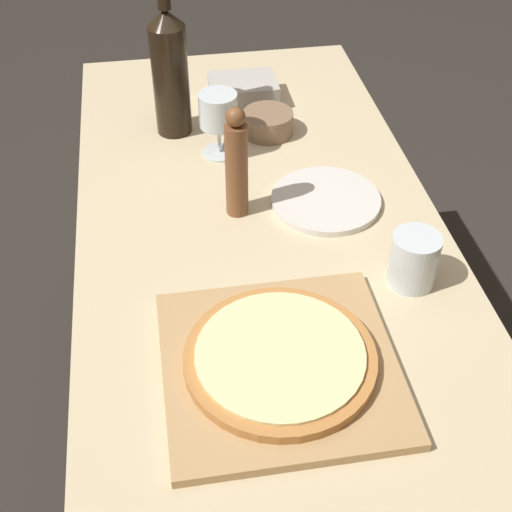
{
  "coord_description": "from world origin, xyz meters",
  "views": [
    {
      "loc": [
        -0.19,
        -1.07,
        1.66
      ],
      "look_at": [
        -0.04,
        -0.14,
        0.83
      ],
      "focal_mm": 50.0,
      "sensor_mm": 36.0,
      "label": 1
    }
  ],
  "objects_px": {
    "pepper_mill": "(236,164)",
    "wine_bottle": "(170,71)",
    "pizza": "(280,357)",
    "wine_glass": "(218,112)",
    "small_bowl": "(268,123)"
  },
  "relations": [
    {
      "from": "wine_bottle",
      "to": "pepper_mill",
      "type": "xyz_separation_m",
      "value": [
        0.1,
        -0.33,
        -0.04
      ]
    },
    {
      "from": "pizza",
      "to": "wine_glass",
      "type": "distance_m",
      "value": 0.64
    },
    {
      "from": "wine_bottle",
      "to": "small_bowl",
      "type": "xyz_separation_m",
      "value": [
        0.21,
        -0.05,
        -0.13
      ]
    },
    {
      "from": "pepper_mill",
      "to": "wine_bottle",
      "type": "bearing_deg",
      "value": 106.88
    },
    {
      "from": "pizza",
      "to": "small_bowl",
      "type": "bearing_deg",
      "value": 81.52
    },
    {
      "from": "pizza",
      "to": "small_bowl",
      "type": "height_order",
      "value": "small_bowl"
    },
    {
      "from": "wine_bottle",
      "to": "pepper_mill",
      "type": "relative_size",
      "value": 1.61
    },
    {
      "from": "pepper_mill",
      "to": "wine_glass",
      "type": "height_order",
      "value": "pepper_mill"
    },
    {
      "from": "pizza",
      "to": "pepper_mill",
      "type": "xyz_separation_m",
      "value": [
        -0.01,
        0.42,
        0.08
      ]
    },
    {
      "from": "pepper_mill",
      "to": "small_bowl",
      "type": "relative_size",
      "value": 2.02
    },
    {
      "from": "pepper_mill",
      "to": "pizza",
      "type": "bearing_deg",
      "value": -88.94
    },
    {
      "from": "pizza",
      "to": "wine_bottle",
      "type": "distance_m",
      "value": 0.77
    },
    {
      "from": "pepper_mill",
      "to": "wine_glass",
      "type": "distance_m",
      "value": 0.22
    },
    {
      "from": "pepper_mill",
      "to": "wine_glass",
      "type": "bearing_deg",
      "value": 92.35
    },
    {
      "from": "pizza",
      "to": "pepper_mill",
      "type": "relative_size",
      "value": 1.29
    }
  ]
}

